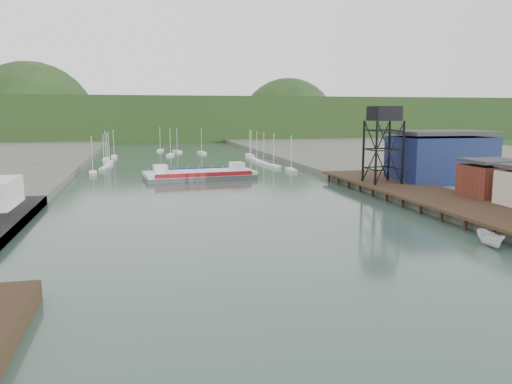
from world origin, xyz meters
name	(u,v)px	position (x,y,z in m)	size (l,w,h in m)	color
ground	(323,313)	(0.00, 0.00, 0.00)	(600.00, 600.00, 0.00)	#294039
east_pier	(424,193)	(37.00, 45.00, 1.90)	(14.00, 70.00, 2.45)	black
lift_tower	(384,118)	(35.00, 58.00, 15.65)	(6.50, 6.50, 16.00)	black
blue_shed	(440,157)	(50.00, 60.00, 7.06)	(20.50, 14.50, 11.30)	#0D1D3B
marina_sailboats	(184,160)	(0.08, 138.46, 0.35)	(57.71, 92.65, 0.90)	silver
distant_hills	(156,122)	(-3.98, 301.35, 10.38)	(500.00, 120.00, 80.00)	#1B3316
chain_ferry	(200,174)	(-0.09, 88.59, 1.14)	(28.77, 14.17, 3.99)	#4C4C4F
motorboat	(491,239)	(28.17, 15.04, 1.01)	(1.97, 5.25, 2.03)	silver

